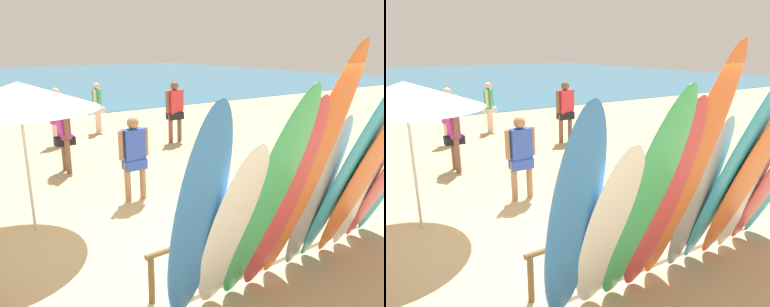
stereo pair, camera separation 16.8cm
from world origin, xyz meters
The scene contains 18 objects.
ground centered at (0.00, 14.00, 0.00)m, with size 60.00×60.00×0.00m, color tan.
ocean_water centered at (0.00, 31.45, 0.01)m, with size 60.00×40.00×0.02m, color teal.
surfboard_rack centered at (0.00, 0.00, 0.48)m, with size 3.63×0.07×0.59m.
surfboard_blue_0 centered at (-1.65, -0.68, 1.15)m, with size 0.48×0.07×2.40m, color #337AD1.
surfboard_white_1 centered at (-1.28, -0.69, 0.96)m, with size 0.51×0.06×2.05m, color white.
surfboard_green_2 centered at (-0.93, -0.77, 1.20)m, with size 0.58×0.07×2.53m, color #38B266.
surfboard_red_3 centered at (-0.66, -0.72, 1.13)m, with size 0.55×0.06×2.38m, color #D13D42.
surfboard_orange_4 centered at (-0.34, -0.75, 1.36)m, with size 0.47×0.07×2.86m, color orange.
surfboard_grey_5 centered at (0.05, -0.60, 1.00)m, with size 0.52×0.07×2.06m, color #999EA3.
surfboard_teal_6 centered at (0.37, -0.74, 1.25)m, with size 0.49×0.07×2.65m, color #289EC6.
surfboard_orange_7 centered at (0.65, -0.74, 1.09)m, with size 0.55×0.06×2.31m, color orange.
surfboard_white_8 centered at (0.94, -0.71, 1.25)m, with size 0.55×0.06×2.59m, color white.
beachgoer_near_rack centered at (-1.27, 4.85, 0.90)m, with size 0.40×0.59×1.56m.
beachgoer_strolling centered at (2.06, 5.79, 0.98)m, with size 0.64×0.30×1.71m.
beachgoer_photographing centered at (0.68, 8.20, 0.90)m, with size 0.41×0.52×1.56m.
beachgoer_by_water centered at (-0.77, 7.29, 0.90)m, with size 0.56×0.33×1.57m.
beachgoer_midbeach centered at (-0.69, 2.62, 0.86)m, with size 0.57×0.24×1.49m.
beach_umbrella centered at (-2.44, 2.40, 2.00)m, with size 2.15×2.15×2.19m.
Camera 2 is at (-3.13, -3.12, 2.63)m, focal length 34.53 mm.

